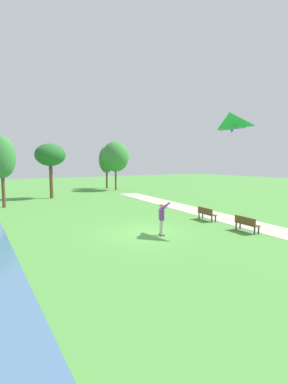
{
  "coord_description": "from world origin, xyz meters",
  "views": [
    {
      "loc": [
        -8.09,
        -12.72,
        3.93
      ],
      "look_at": [
        0.2,
        0.55,
        2.25
      ],
      "focal_mm": 25.64,
      "sensor_mm": 36.0,
      "label": 1
    }
  ],
  "objects_px": {
    "tree_horizon_far": "(50,155)",
    "tree_lakeside_near": "(107,160)",
    "person_kite_flyer": "(162,216)",
    "park_bench_near_walkway": "(246,223)",
    "park_bench_far_walkway": "(206,213)",
    "flying_kite": "(229,123)",
    "tree_treeline_left": "(115,157)",
    "tree_treeline_right": "(2,157)"
  },
  "relations": [
    {
      "from": "park_bench_far_walkway",
      "to": "tree_horizon_far",
      "type": "height_order",
      "value": "tree_horizon_far"
    },
    {
      "from": "tree_treeline_right",
      "to": "tree_treeline_left",
      "type": "height_order",
      "value": "tree_treeline_left"
    },
    {
      "from": "flying_kite",
      "to": "park_bench_far_walkway",
      "type": "height_order",
      "value": "flying_kite"
    },
    {
      "from": "person_kite_flyer",
      "to": "tree_lakeside_near",
      "type": "xyz_separation_m",
      "value": [
        8.81,
        26.66,
        3.29
      ]
    },
    {
      "from": "park_bench_near_walkway",
      "to": "tree_lakeside_near",
      "type": "distance_m",
      "value": 29.14
    },
    {
      "from": "park_bench_near_walkway",
      "to": "tree_treeline_right",
      "type": "xyz_separation_m",
      "value": [
        -10.87,
        16.89,
        3.87
      ]
    },
    {
      "from": "flying_kite",
      "to": "tree_treeline_right",
      "type": "bearing_deg",
      "value": 120.23
    },
    {
      "from": "person_kite_flyer",
      "to": "tree_treeline_right",
      "type": "height_order",
      "value": "tree_treeline_right"
    },
    {
      "from": "park_bench_far_walkway",
      "to": "flying_kite",
      "type": "bearing_deg",
      "value": -116.82
    },
    {
      "from": "flying_kite",
      "to": "tree_horizon_far",
      "type": "bearing_deg",
      "value": 102.3
    },
    {
      "from": "tree_lakeside_near",
      "to": "tree_treeline_right",
      "type": "bearing_deg",
      "value": -142.34
    },
    {
      "from": "park_bench_near_walkway",
      "to": "tree_lakeside_near",
      "type": "bearing_deg",
      "value": 81.51
    },
    {
      "from": "tree_lakeside_near",
      "to": "park_bench_far_walkway",
      "type": "bearing_deg",
      "value": -98.93
    },
    {
      "from": "tree_lakeside_near",
      "to": "person_kite_flyer",
      "type": "bearing_deg",
      "value": -108.28
    },
    {
      "from": "person_kite_flyer",
      "to": "tree_lakeside_near",
      "type": "relative_size",
      "value": 0.29
    },
    {
      "from": "person_kite_flyer",
      "to": "tree_treeline_right",
      "type": "relative_size",
      "value": 0.29
    },
    {
      "from": "person_kite_flyer",
      "to": "park_bench_far_walkway",
      "type": "xyz_separation_m",
      "value": [
        4.87,
        1.57,
        -0.54
      ]
    },
    {
      "from": "tree_horizon_far",
      "to": "tree_lakeside_near",
      "type": "bearing_deg",
      "value": 36.6
    },
    {
      "from": "person_kite_flyer",
      "to": "park_bench_near_walkway",
      "type": "distance_m",
      "value": 4.96
    },
    {
      "from": "tree_horizon_far",
      "to": "tree_lakeside_near",
      "type": "height_order",
      "value": "tree_lakeside_near"
    },
    {
      "from": "park_bench_far_walkway",
      "to": "tree_horizon_far",
      "type": "distance_m",
      "value": 19.13
    },
    {
      "from": "tree_treeline_right",
      "to": "flying_kite",
      "type": "bearing_deg",
      "value": -59.77
    },
    {
      "from": "park_bench_near_walkway",
      "to": "tree_horizon_far",
      "type": "xyz_separation_m",
      "value": [
        -5.77,
        21.12,
        4.21
      ]
    },
    {
      "from": "person_kite_flyer",
      "to": "tree_treeline_left",
      "type": "xyz_separation_m",
      "value": [
        8.74,
        23.44,
        3.74
      ]
    },
    {
      "from": "person_kite_flyer",
      "to": "park_bench_near_walkway",
      "type": "height_order",
      "value": "person_kite_flyer"
    },
    {
      "from": "park_bench_far_walkway",
      "to": "tree_treeline_left",
      "type": "distance_m",
      "value": 22.61
    },
    {
      "from": "flying_kite",
      "to": "tree_lakeside_near",
      "type": "bearing_deg",
      "value": 78.94
    },
    {
      "from": "tree_treeline_right",
      "to": "tree_lakeside_near",
      "type": "bearing_deg",
      "value": 37.66
    },
    {
      "from": "park_bench_far_walkway",
      "to": "tree_treeline_right",
      "type": "xyz_separation_m",
      "value": [
        -11.19,
        13.4,
        3.87
      ]
    },
    {
      "from": "person_kite_flyer",
      "to": "park_bench_near_walkway",
      "type": "relative_size",
      "value": 1.19
    },
    {
      "from": "flying_kite",
      "to": "park_bench_near_walkway",
      "type": "relative_size",
      "value": 3.13
    },
    {
      "from": "park_bench_far_walkway",
      "to": "tree_lakeside_near",
      "type": "xyz_separation_m",
      "value": [
        3.94,
        25.09,
        3.82
      ]
    },
    {
      "from": "person_kite_flyer",
      "to": "park_bench_near_walkway",
      "type": "xyz_separation_m",
      "value": [
        4.54,
        -1.92,
        -0.54
      ]
    },
    {
      "from": "person_kite_flyer",
      "to": "tree_horizon_far",
      "type": "relative_size",
      "value": 0.3
    },
    {
      "from": "park_bench_far_walkway",
      "to": "tree_treeline_right",
      "type": "bearing_deg",
      "value": 129.87
    },
    {
      "from": "flying_kite",
      "to": "tree_treeline_left",
      "type": "height_order",
      "value": "tree_treeline_left"
    },
    {
      "from": "park_bench_far_walkway",
      "to": "tree_lakeside_near",
      "type": "bearing_deg",
      "value": 81.07
    },
    {
      "from": "tree_treeline_left",
      "to": "park_bench_far_walkway",
      "type": "bearing_deg",
      "value": -100.05
    },
    {
      "from": "flying_kite",
      "to": "park_bench_near_walkway",
      "type": "bearing_deg",
      "value": -16.77
    },
    {
      "from": "flying_kite",
      "to": "tree_horizon_far",
      "type": "height_order",
      "value": "flying_kite"
    },
    {
      "from": "tree_horizon_far",
      "to": "tree_treeline_right",
      "type": "distance_m",
      "value": 6.63
    },
    {
      "from": "tree_lakeside_near",
      "to": "tree_treeline_left",
      "type": "distance_m",
      "value": 3.25
    }
  ]
}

